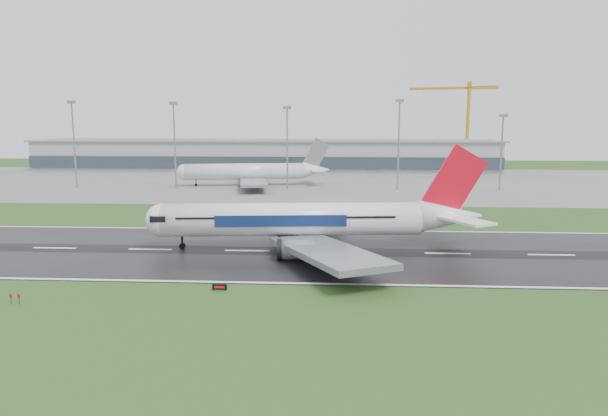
{
  "coord_description": "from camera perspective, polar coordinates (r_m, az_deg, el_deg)",
  "views": [
    {
      "loc": [
        37.81,
        -107.08,
        26.15
      ],
      "look_at": [
        30.79,
        12.0,
        7.0
      ],
      "focal_mm": 32.43,
      "sensor_mm": 36.0,
      "label": 1
    }
  ],
  "objects": [
    {
      "name": "floodmast_5",
      "position": [
        216.21,
        19.8,
        5.25
      ],
      "size": [
        0.64,
        0.64,
        27.17
      ],
      "primitive_type": "cylinder",
      "color": "gray",
      "rests_on": "ground"
    },
    {
      "name": "floodmast_3",
      "position": [
        208.21,
        -1.75,
        6.06
      ],
      "size": [
        0.64,
        0.64,
        30.13
      ],
      "primitive_type": "cylinder",
      "color": "gray",
      "rests_on": "ground"
    },
    {
      "name": "floodmast_1",
      "position": [
        230.65,
        -22.75,
        5.94
      ],
      "size": [
        0.64,
        0.64,
        32.36
      ],
      "primitive_type": "cylinder",
      "color": "gray",
      "rests_on": "ground"
    },
    {
      "name": "apron",
      "position": [
        236.59,
        -5.85,
        2.74
      ],
      "size": [
        400.0,
        130.0,
        0.08
      ],
      "primitive_type": "cube",
      "color": "slate",
      "rests_on": "ground"
    },
    {
      "name": "tower_crane",
      "position": [
        315.29,
        16.63,
        8.2
      ],
      "size": [
        45.78,
        16.36,
        46.34
      ],
      "primitive_type": null,
      "rotation": [
        0.0,
        0.0,
        -0.3
      ],
      "color": "#C28412",
      "rests_on": "ground"
    },
    {
      "name": "parked_airliner",
      "position": [
        221.6,
        -5.52,
        4.69
      ],
      "size": [
        71.23,
        67.73,
        18.25
      ],
      "primitive_type": null,
      "rotation": [
        0.0,
        0.0,
        0.17
      ],
      "color": "silver",
      "rests_on": "apron"
    },
    {
      "name": "ground",
      "position": [
        116.53,
        -15.7,
        -4.19
      ],
      "size": [
        520.0,
        520.0,
        0.0
      ],
      "primitive_type": "plane",
      "color": "#244519",
      "rests_on": "ground"
    },
    {
      "name": "terminal",
      "position": [
        295.11,
        -4.01,
        5.47
      ],
      "size": [
        240.0,
        36.0,
        15.0
      ],
      "primitive_type": "cube",
      "color": "gray",
      "rests_on": "ground"
    },
    {
      "name": "main_airliner",
      "position": [
        111.67,
        1.22,
        0.94
      ],
      "size": [
        74.91,
        71.97,
        20.31
      ],
      "primitive_type": null,
      "rotation": [
        0.0,
        0.0,
        0.1
      ],
      "color": "white",
      "rests_on": "runway"
    },
    {
      "name": "runway",
      "position": [
        116.52,
        -15.7,
        -4.17
      ],
      "size": [
        400.0,
        45.0,
        0.1
      ],
      "primitive_type": "cube",
      "color": "black",
      "rests_on": "ground"
    },
    {
      "name": "runway_sign",
      "position": [
        86.87,
        -8.77,
        -8.15
      ],
      "size": [
        2.31,
        0.49,
        1.04
      ],
      "primitive_type": null,
      "rotation": [
        0.0,
        0.0,
        -0.1
      ],
      "color": "black",
      "rests_on": "ground"
    },
    {
      "name": "floodmast_4",
      "position": [
        208.6,
        9.79,
        6.28
      ],
      "size": [
        0.64,
        0.64,
        32.57
      ],
      "primitive_type": "cylinder",
      "color": "gray",
      "rests_on": "ground"
    },
    {
      "name": "floodmast_2",
      "position": [
        216.31,
        -13.27,
        6.17
      ],
      "size": [
        0.64,
        0.64,
        31.82
      ],
      "primitive_type": "cylinder",
      "color": "gray",
      "rests_on": "ground"
    }
  ]
}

